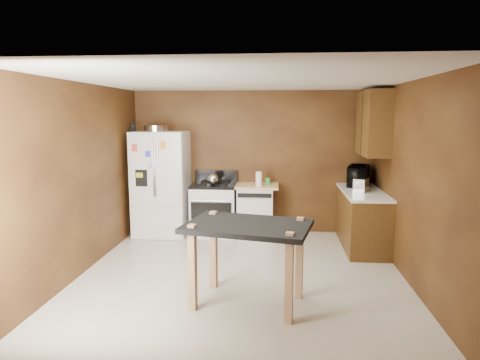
# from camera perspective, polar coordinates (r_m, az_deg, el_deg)

# --- Properties ---
(floor) EXTENTS (4.50, 4.50, 0.00)m
(floor) POSITION_cam_1_polar(r_m,az_deg,el_deg) (5.70, 0.14, -12.71)
(floor) COLOR beige
(floor) RESTS_ON ground
(ceiling) EXTENTS (4.50, 4.50, 0.00)m
(ceiling) POSITION_cam_1_polar(r_m,az_deg,el_deg) (5.32, 0.15, 13.21)
(ceiling) COLOR white
(ceiling) RESTS_ON ground
(wall_back) EXTENTS (4.20, 0.00, 4.20)m
(wall_back) POSITION_cam_1_polar(r_m,az_deg,el_deg) (7.60, 1.63, 2.42)
(wall_back) COLOR brown
(wall_back) RESTS_ON ground
(wall_front) EXTENTS (4.20, 0.00, 4.20)m
(wall_front) POSITION_cam_1_polar(r_m,az_deg,el_deg) (3.18, -3.43, -6.48)
(wall_front) COLOR brown
(wall_front) RESTS_ON ground
(wall_left) EXTENTS (0.00, 4.50, 4.50)m
(wall_left) POSITION_cam_1_polar(r_m,az_deg,el_deg) (5.93, -20.50, 0.09)
(wall_left) COLOR brown
(wall_left) RESTS_ON ground
(wall_right) EXTENTS (0.00, 4.50, 4.50)m
(wall_right) POSITION_cam_1_polar(r_m,az_deg,el_deg) (5.60, 22.09, -0.49)
(wall_right) COLOR brown
(wall_right) RESTS_ON ground
(roasting_pan) EXTENTS (0.41, 0.41, 0.10)m
(roasting_pan) POSITION_cam_1_polar(r_m,az_deg,el_deg) (7.47, -11.08, 6.78)
(roasting_pan) COLOR silver
(roasting_pan) RESTS_ON refrigerator
(pen_cup) EXTENTS (0.09, 0.09, 0.13)m
(pen_cup) POSITION_cam_1_polar(r_m,az_deg,el_deg) (7.52, -14.10, 6.81)
(pen_cup) COLOR black
(pen_cup) RESTS_ON refrigerator
(kettle) EXTENTS (0.20, 0.20, 0.20)m
(kettle) POSITION_cam_1_polar(r_m,az_deg,el_deg) (7.25, -3.65, 0.10)
(kettle) COLOR silver
(kettle) RESTS_ON gas_range
(paper_towel) EXTENTS (0.12, 0.12, 0.24)m
(paper_towel) POSITION_cam_1_polar(r_m,az_deg,el_deg) (7.18, 2.53, 0.13)
(paper_towel) COLOR white
(paper_towel) RESTS_ON dishwasher
(green_canister) EXTENTS (0.13, 0.13, 0.11)m
(green_canister) POSITION_cam_1_polar(r_m,az_deg,el_deg) (7.41, 3.68, -0.15)
(green_canister) COLOR #45B455
(green_canister) RESTS_ON dishwasher
(toaster) EXTENTS (0.28, 0.33, 0.21)m
(toaster) POSITION_cam_1_polar(r_m,az_deg,el_deg) (6.89, 15.83, -0.63)
(toaster) COLOR silver
(toaster) RESTS_ON right_cabinets
(microwave) EXTENTS (0.53, 0.65, 0.31)m
(microwave) POSITION_cam_1_polar(r_m,az_deg,el_deg) (7.42, 15.47, 0.45)
(microwave) COLOR black
(microwave) RESTS_ON right_cabinets
(refrigerator) EXTENTS (0.90, 0.80, 1.80)m
(refrigerator) POSITION_cam_1_polar(r_m,az_deg,el_deg) (7.52, -10.44, -0.47)
(refrigerator) COLOR white
(refrigerator) RESTS_ON ground
(gas_range) EXTENTS (0.76, 0.68, 1.10)m
(gas_range) POSITION_cam_1_polar(r_m,az_deg,el_deg) (7.47, -3.47, -3.82)
(gas_range) COLOR white
(gas_range) RESTS_ON ground
(dishwasher) EXTENTS (0.78, 0.63, 0.89)m
(dishwasher) POSITION_cam_1_polar(r_m,az_deg,el_deg) (7.43, 2.08, -3.97)
(dishwasher) COLOR white
(dishwasher) RESTS_ON ground
(right_cabinets) EXTENTS (0.63, 1.58, 2.45)m
(right_cabinets) POSITION_cam_1_polar(r_m,az_deg,el_deg) (7.01, 16.40, -1.30)
(right_cabinets) COLOR brown
(right_cabinets) RESTS_ON ground
(island) EXTENTS (1.47, 1.13, 0.94)m
(island) POSITION_cam_1_polar(r_m,az_deg,el_deg) (4.69, 1.05, -7.42)
(island) COLOR black
(island) RESTS_ON ground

